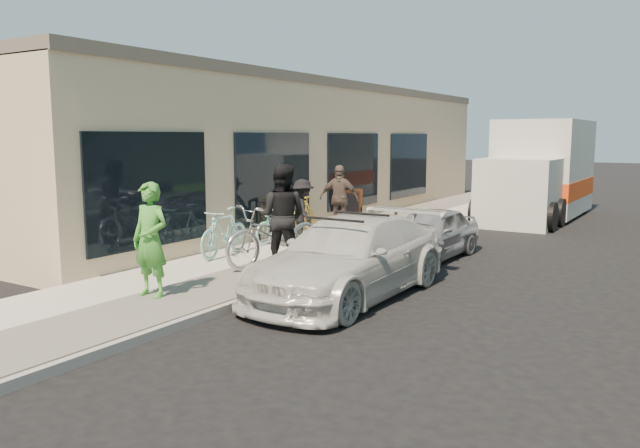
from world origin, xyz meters
The scene contains 17 objects.
ground centered at (0.00, 0.00, 0.00)m, with size 120.00×120.00×0.00m, color black.
sidewalk centered at (-2.00, 3.00, 0.07)m, with size 3.00×34.00×0.15m, color beige.
curb centered at (-0.45, 3.00, 0.07)m, with size 0.12×34.00×0.13m, color #9B958E.
storefront centered at (-5.24, 7.99, 2.12)m, with size 3.60×20.00×4.22m.
bike_rack centered at (-3.19, 3.43, 0.74)m, with size 0.31×0.65×0.98m.
sandwich_board centered at (-3.25, 7.46, 0.62)m, with size 0.72×0.72×0.93m.
sedan_white centered at (0.65, 0.43, 0.65)m, with size 1.93×4.53×1.34m.
sedan_silver centered at (0.53, 4.11, 0.55)m, with size 1.30×3.23×1.10m, color #9B9BA0.
moving_truck centered at (0.87, 12.48, 1.39)m, with size 2.42×6.36×3.12m.
tandem_bike centered at (-1.42, 1.19, 0.74)m, with size 0.79×2.26×1.19m, color silver.
woman_rider centered at (-1.67, -1.70, 1.04)m, with size 0.65×0.42×1.78m, color green.
man_standing centered at (-1.17, 1.08, 1.13)m, with size 0.95×0.74×1.96m, color black.
cruiser_bike_a centered at (-2.85, 1.38, 0.65)m, with size 0.47×1.67×1.01m, color #95DFD0.
cruiser_bike_b centered at (-2.93, 3.40, 0.57)m, with size 0.56×1.59×0.84m, color #95DFD0.
cruiser_bike_c centered at (-3.01, 4.53, 0.63)m, with size 0.45×1.61×0.97m, color gold.
bystander_a centered at (-2.39, 3.59, 0.89)m, with size 0.96×0.55×1.49m, color black.
bystander_b centered at (-2.57, 5.55, 1.02)m, with size 1.02×0.42×1.73m, color brown.
Camera 1 is at (5.56, -8.31, 2.62)m, focal length 35.00 mm.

